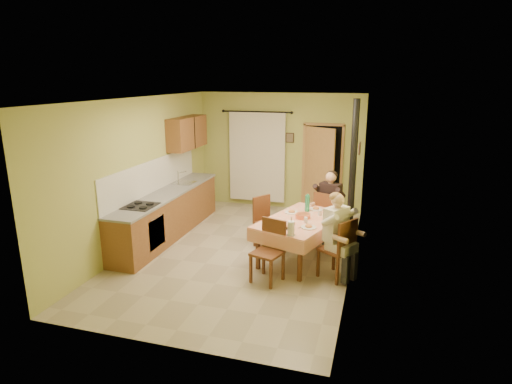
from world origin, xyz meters
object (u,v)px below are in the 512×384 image
(man_right, at_px, (338,226))
(stove_flue, at_px, (351,198))
(man_far, at_px, (330,199))
(chair_near, at_px, (268,264))
(dining_table, at_px, (301,239))
(chair_right, at_px, (337,261))
(chair_far, at_px, (328,227))
(chair_left, at_px, (267,232))

(man_right, distance_m, stove_flue, 1.17)
(man_far, bearing_deg, chair_near, -88.89)
(dining_table, distance_m, chair_right, 0.88)
(man_far, bearing_deg, dining_table, -88.83)
(chair_near, bearing_deg, man_right, -139.49)
(dining_table, xyz_separation_m, chair_far, (0.35, 1.00, -0.09))
(stove_flue, bearing_deg, chair_near, -125.53)
(chair_right, bearing_deg, chair_near, 145.38)
(chair_right, xyz_separation_m, man_right, (-0.01, 0.01, 0.59))
(man_far, bearing_deg, chair_right, -57.45)
(man_far, bearing_deg, man_right, -57.85)
(dining_table, distance_m, chair_left, 0.84)
(man_right, bearing_deg, chair_far, 44.77)
(chair_far, bearing_deg, chair_right, -57.15)
(stove_flue, bearing_deg, dining_table, -142.02)
(chair_near, relative_size, stove_flue, 0.35)
(chair_right, relative_size, man_right, 0.73)
(chair_near, height_order, chair_left, chair_near)
(chair_left, height_order, man_far, man_far)
(dining_table, distance_m, chair_far, 1.06)
(chair_left, bearing_deg, man_far, 152.68)
(chair_far, bearing_deg, chair_left, -130.85)
(chair_left, bearing_deg, chair_near, 48.93)
(chair_left, distance_m, man_right, 1.79)
(dining_table, bearing_deg, chair_left, 168.26)
(man_far, bearing_deg, chair_left, -130.37)
(chair_far, bearing_deg, man_right, -57.55)
(chair_right, bearing_deg, man_far, 44.87)
(chair_near, xyz_separation_m, man_far, (0.71, 1.99, 0.59))
(chair_near, height_order, man_right, man_right)
(dining_table, xyz_separation_m, man_far, (0.36, 1.02, 0.50))
(chair_near, distance_m, man_right, 1.26)
(chair_right, bearing_deg, dining_table, 84.45)
(chair_right, xyz_separation_m, man_far, (-0.33, 1.56, 0.59))
(chair_left, relative_size, stove_flue, 0.35)
(chair_near, xyz_separation_m, chair_left, (-0.38, 1.39, -0.00))
(chair_far, distance_m, stove_flue, 0.93)
(chair_left, relative_size, man_far, 0.70)
(chair_left, bearing_deg, dining_table, 93.94)
(chair_far, height_order, man_far, man_far)
(chair_near, height_order, chair_right, chair_right)
(dining_table, bearing_deg, man_right, -20.60)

